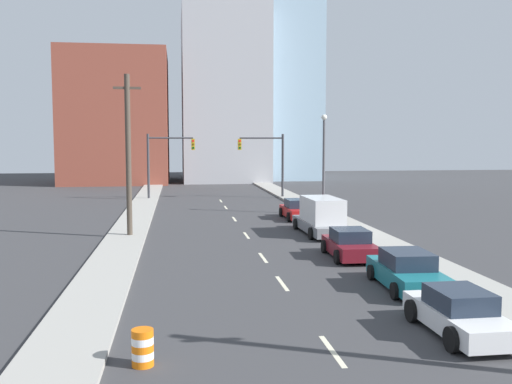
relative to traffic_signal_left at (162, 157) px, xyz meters
The scene contains 22 objects.
sidewalk_left 4.86m from the traffic_signal_left, 126.75° to the left, with size 2.33×102.50×0.17m.
sidewalk_right 13.59m from the traffic_signal_left, ahead, with size 2.33×102.50×0.17m.
lane_stripe_at_7m 42.36m from the traffic_signal_left, 82.35° to the right, with size 0.16×2.40×0.01m, color beige.
lane_stripe_at_15m 34.99m from the traffic_signal_left, 80.71° to the right, with size 0.16×2.40×0.01m, color beige.
lane_stripe_at_20m 29.98m from the traffic_signal_left, 79.11° to the right, with size 0.16×2.40×0.01m, color beige.
lane_stripe_at_27m 23.48m from the traffic_signal_left, 75.94° to the right, with size 0.16×2.40×0.01m, color beige.
lane_stripe_at_34m 16.56m from the traffic_signal_left, 69.50° to the right, with size 0.16×2.40×0.01m, color beige.
lane_stripe_at_42m 10.30m from the traffic_signal_left, 53.37° to the right, with size 0.16×2.40×0.01m, color beige.
lane_stripe_at_47m 7.28m from the traffic_signal_left, 19.56° to the right, with size 0.16×2.40×0.01m, color beige.
building_brick_left 26.81m from the traffic_signal_left, 104.74° to the left, with size 14.00×16.00×17.87m.
building_office_center 31.71m from the traffic_signal_left, 74.19° to the left, with size 12.00×20.00×24.38m.
building_glass_right 40.20m from the traffic_signal_left, 64.31° to the left, with size 13.00×20.00×38.87m.
traffic_signal_left is the anchor object (origin of this frame).
traffic_signal_right 10.72m from the traffic_signal_left, ahead, with size 4.65×0.35×6.45m.
utility_pole_left_mid 22.28m from the traffic_signal_left, 93.47° to the right, with size 1.60×0.32×9.60m.
traffic_barrel 42.28m from the traffic_signal_left, 89.24° to the right, with size 0.56×0.56×0.95m.
street_lamp 18.34m from the traffic_signal_left, 45.62° to the right, with size 0.44×0.44×7.79m.
sedan_white 42.27m from the traffic_signal_left, 76.73° to the right, with size 2.01×4.28×1.37m.
sedan_teal 37.33m from the traffic_signal_left, 73.97° to the right, with size 2.33×4.86×1.47m.
sedan_maroon 31.51m from the traffic_signal_left, 71.69° to the right, with size 2.25×4.36×1.43m.
box_truck_gray 24.99m from the traffic_signal_left, 65.61° to the right, with size 2.55×6.35×2.28m.
sedan_red 18.88m from the traffic_signal_left, 56.51° to the right, with size 2.12×4.62×1.45m.
Camera 1 is at (-4.13, -7.26, 5.69)m, focal length 40.00 mm.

